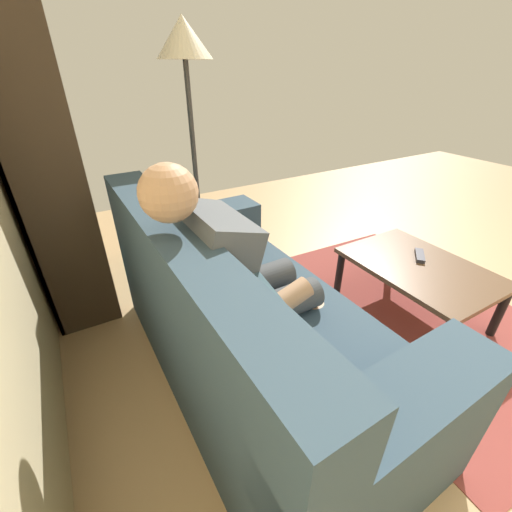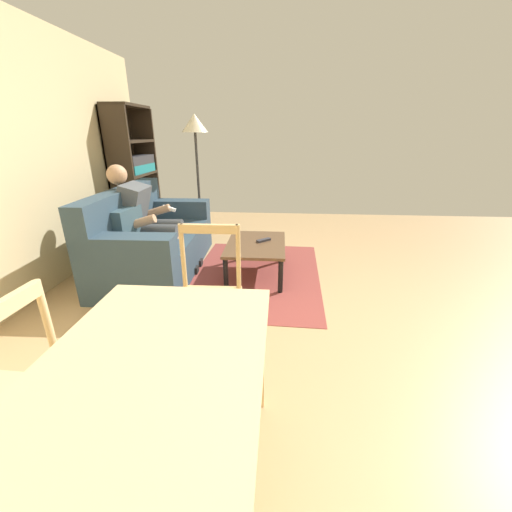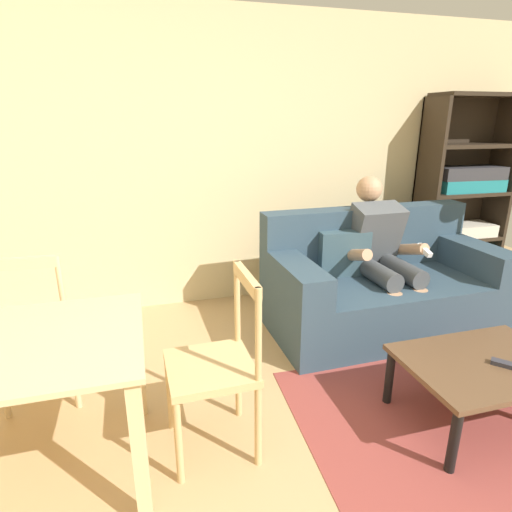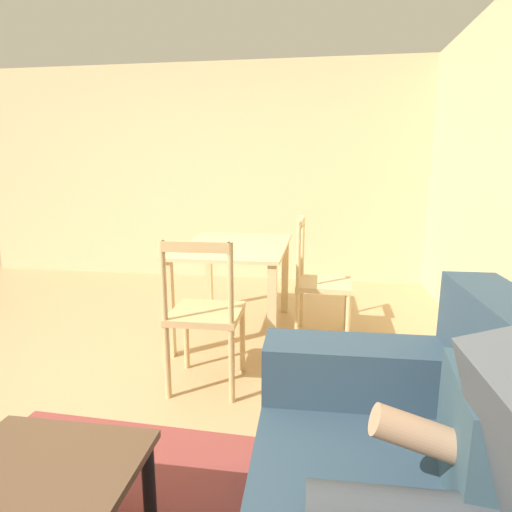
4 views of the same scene
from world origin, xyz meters
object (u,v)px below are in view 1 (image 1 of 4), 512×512
(coffee_table, at_px, (418,272))
(bookshelf, at_px, (52,192))
(couch, at_px, (245,328))
(floor_lamp, at_px, (186,65))
(person_lounging, at_px, (235,284))
(tv_remote, at_px, (420,256))

(coffee_table, height_order, bookshelf, bookshelf)
(couch, relative_size, floor_lamp, 1.06)
(person_lounging, bearing_deg, coffee_table, -94.19)
(person_lounging, distance_m, tv_remote, 1.34)
(person_lounging, bearing_deg, tv_remote, -91.00)
(person_lounging, xyz_separation_m, floor_lamp, (1.25, -0.31, 0.85))
(person_lounging, distance_m, floor_lamp, 1.55)
(person_lounging, bearing_deg, floor_lamp, -13.72)
(floor_lamp, bearing_deg, coffee_table, -145.20)
(bookshelf, bearing_deg, tv_remote, -123.52)
(tv_remote, relative_size, bookshelf, 0.09)
(coffee_table, xyz_separation_m, tv_remote, (0.07, -0.08, 0.06))
(tv_remote, distance_m, bookshelf, 2.39)
(coffee_table, bearing_deg, bookshelf, 53.99)
(coffee_table, bearing_deg, tv_remote, -49.83)
(floor_lamp, bearing_deg, couch, 168.03)
(couch, bearing_deg, tv_remote, -90.64)
(person_lounging, xyz_separation_m, bookshelf, (1.28, 0.64, 0.16))
(couch, xyz_separation_m, person_lounging, (0.01, 0.04, 0.27))
(tv_remote, bearing_deg, coffee_table, 88.77)
(couch, bearing_deg, bookshelf, 27.88)
(couch, relative_size, bookshelf, 0.99)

